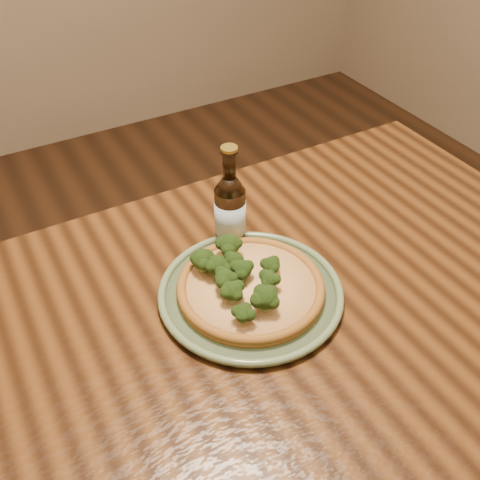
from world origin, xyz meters
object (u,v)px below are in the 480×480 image
plate (251,293)px  pizza (248,285)px  beer_bottle (230,210)px  table (206,389)px

plate → pizza: (-0.00, 0.00, 0.02)m
pizza → beer_bottle: 0.16m
table → beer_bottle: bearing=52.8°
pizza → table: bearing=-148.5°
plate → beer_bottle: size_ratio=1.50×
table → beer_bottle: 0.33m
pizza → beer_bottle: beer_bottle is taller
pizza → beer_bottle: bearing=73.6°
table → beer_bottle: beer_bottle is taller
plate → table: bearing=-149.9°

